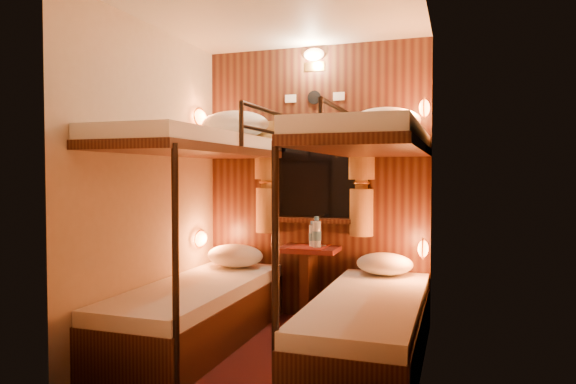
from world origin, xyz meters
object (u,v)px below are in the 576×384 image
(bottle_left, at_px, (313,236))
(bottle_right, at_px, (317,234))
(table, at_px, (309,274))
(bunk_left, at_px, (198,269))
(bunk_right, at_px, (369,280))

(bottle_left, xyz_separation_m, bottle_right, (0.05, -0.05, 0.02))
(table, distance_m, bottle_left, 0.33)
(table, height_order, bottle_left, bottle_left)
(bunk_left, relative_size, table, 2.90)
(bunk_right, bearing_deg, bottle_left, 127.42)
(bunk_left, bearing_deg, bunk_right, 0.00)
(bunk_right, distance_m, bottle_left, 1.05)
(bunk_right, bearing_deg, table, 129.67)
(bunk_left, distance_m, bottle_left, 1.07)
(table, relative_size, bottle_left, 2.97)
(bunk_right, bearing_deg, bunk_left, 180.00)
(table, relative_size, bottle_right, 2.46)
(bottle_left, bearing_deg, bunk_right, -52.58)
(bunk_right, relative_size, table, 2.90)
(table, bearing_deg, bottle_left, 60.04)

